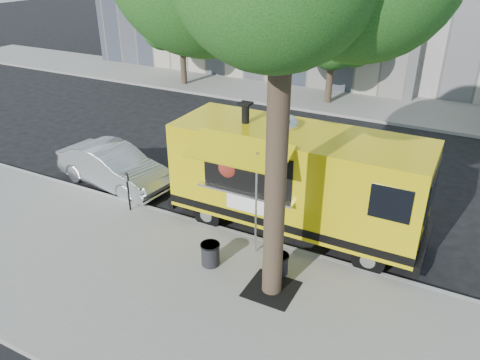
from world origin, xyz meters
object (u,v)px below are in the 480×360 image
at_px(trash_bin_right, 210,254).
at_px(sign_post, 256,198).
at_px(trash_bin_left, 280,263).
at_px(parking_meter, 128,187).
at_px(food_truck, 295,178).
at_px(far_tree_b, 334,32).
at_px(sedan, 114,166).
at_px(far_tree_a, 181,22).

bearing_deg(trash_bin_right, sign_post, 52.56).
bearing_deg(trash_bin_left, parking_meter, 172.25).
bearing_deg(food_truck, trash_bin_right, -113.73).
relative_size(food_truck, trash_bin_right, 11.99).
xyz_separation_m(far_tree_b, parking_meter, (-2.00, -14.05, -2.85)).
bearing_deg(food_truck, trash_bin_left, -76.36).
xyz_separation_m(sign_post, trash_bin_right, (-0.81, -1.06, -1.36)).
distance_m(far_tree_b, trash_bin_left, 15.58).
xyz_separation_m(food_truck, trash_bin_left, (0.55, -2.27, -1.31)).
bearing_deg(far_tree_b, trash_bin_right, -83.51).
distance_m(parking_meter, trash_bin_left, 5.59).
bearing_deg(sedan, sign_post, -96.23).
bearing_deg(sedan, far_tree_b, -9.10).
height_order(far_tree_b, parking_meter, far_tree_b).
relative_size(sign_post, parking_meter, 2.25).
distance_m(sedan, trash_bin_left, 7.62).
distance_m(far_tree_a, parking_meter, 15.59).
relative_size(far_tree_a, trash_bin_left, 9.58).
height_order(food_truck, sedan, food_truck).
height_order(far_tree_a, food_truck, far_tree_a).
relative_size(food_truck, trash_bin_left, 13.51).
height_order(sign_post, trash_bin_right, sign_post).
height_order(sedan, trash_bin_right, sedan).
xyz_separation_m(far_tree_b, food_truck, (2.97, -12.53, -2.07)).
relative_size(sign_post, trash_bin_right, 4.76).
distance_m(sign_post, trash_bin_left, 1.78).
bearing_deg(food_truck, sign_post, -103.50).
distance_m(parking_meter, trash_bin_right, 3.98).
bearing_deg(food_truck, parking_meter, -162.92).
relative_size(trash_bin_left, trash_bin_right, 0.89).
distance_m(far_tree_b, sign_post, 14.61).
bearing_deg(far_tree_a, parking_meter, -62.85).
distance_m(far_tree_b, parking_meter, 14.48).
height_order(sign_post, food_truck, food_truck).
bearing_deg(far_tree_b, food_truck, -76.69).
bearing_deg(trash_bin_left, far_tree_b, 103.35).
bearing_deg(far_tree_a, trash_bin_left, -49.01).
bearing_deg(food_truck, sedan, -178.57).
relative_size(sign_post, sedan, 0.67).
height_order(food_truck, trash_bin_left, food_truck).
bearing_deg(trash_bin_left, far_tree_a, 130.99).
relative_size(sign_post, food_truck, 0.40).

